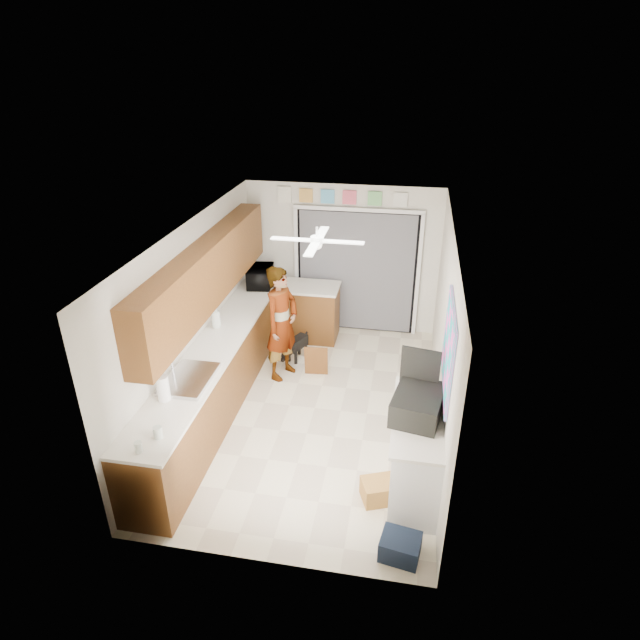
{
  "coord_description": "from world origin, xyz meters",
  "views": [
    {
      "loc": [
        1.13,
        -5.87,
        4.35
      ],
      "look_at": [
        0.0,
        0.4,
        1.15
      ],
      "focal_mm": 30.0,
      "sensor_mm": 36.0,
      "label": 1
    }
  ],
  "objects_px": {
    "cardboard_box": "(380,490)",
    "navy_crate": "(400,547)",
    "soap_bottle": "(216,316)",
    "dog": "(297,347)",
    "microwave": "(260,276)",
    "suitcase": "(418,405)",
    "paper_towel_roll": "(163,388)",
    "man": "(282,323)"
  },
  "relations": [
    {
      "from": "soap_bottle",
      "to": "dog",
      "type": "height_order",
      "value": "soap_bottle"
    },
    {
      "from": "man",
      "to": "dog",
      "type": "height_order",
      "value": "man"
    },
    {
      "from": "dog",
      "to": "cardboard_box",
      "type": "bearing_deg",
      "value": -36.47
    },
    {
      "from": "navy_crate",
      "to": "dog",
      "type": "height_order",
      "value": "dog"
    },
    {
      "from": "cardboard_box",
      "to": "paper_towel_roll",
      "type": "bearing_deg",
      "value": 177.66
    },
    {
      "from": "microwave",
      "to": "suitcase",
      "type": "relative_size",
      "value": 0.89
    },
    {
      "from": "cardboard_box",
      "to": "microwave",
      "type": "bearing_deg",
      "value": 123.62
    },
    {
      "from": "dog",
      "to": "suitcase",
      "type": "bearing_deg",
      "value": -28.51
    },
    {
      "from": "paper_towel_roll",
      "to": "dog",
      "type": "xyz_separation_m",
      "value": [
        0.9,
        2.65,
        -0.88
      ]
    },
    {
      "from": "paper_towel_roll",
      "to": "cardboard_box",
      "type": "bearing_deg",
      "value": -2.34
    },
    {
      "from": "suitcase",
      "to": "navy_crate",
      "type": "relative_size",
      "value": 1.72
    },
    {
      "from": "navy_crate",
      "to": "suitcase",
      "type": "bearing_deg",
      "value": 85.87
    },
    {
      "from": "microwave",
      "to": "dog",
      "type": "height_order",
      "value": "microwave"
    },
    {
      "from": "cardboard_box",
      "to": "dog",
      "type": "distance_m",
      "value": 3.13
    },
    {
      "from": "microwave",
      "to": "suitcase",
      "type": "distance_m",
      "value": 4.01
    },
    {
      "from": "soap_bottle",
      "to": "man",
      "type": "height_order",
      "value": "man"
    },
    {
      "from": "man",
      "to": "microwave",
      "type": "bearing_deg",
      "value": 51.46
    },
    {
      "from": "microwave",
      "to": "suitcase",
      "type": "xyz_separation_m",
      "value": [
        2.57,
        -3.09,
        -0.02
      ]
    },
    {
      "from": "paper_towel_roll",
      "to": "suitcase",
      "type": "bearing_deg",
      "value": 4.16
    },
    {
      "from": "paper_towel_roll",
      "to": "suitcase",
      "type": "height_order",
      "value": "paper_towel_roll"
    },
    {
      "from": "microwave",
      "to": "dog",
      "type": "bearing_deg",
      "value": -139.08
    },
    {
      "from": "microwave",
      "to": "paper_towel_roll",
      "type": "xyz_separation_m",
      "value": [
        -0.16,
        -3.28,
        -0.01
      ]
    },
    {
      "from": "suitcase",
      "to": "cardboard_box",
      "type": "bearing_deg",
      "value": -126.66
    },
    {
      "from": "cardboard_box",
      "to": "dog",
      "type": "height_order",
      "value": "dog"
    },
    {
      "from": "paper_towel_roll",
      "to": "navy_crate",
      "type": "distance_m",
      "value": 2.94
    },
    {
      "from": "soap_bottle",
      "to": "cardboard_box",
      "type": "bearing_deg",
      "value": -37.09
    },
    {
      "from": "paper_towel_roll",
      "to": "dog",
      "type": "relative_size",
      "value": 0.56
    },
    {
      "from": "paper_towel_roll",
      "to": "cardboard_box",
      "type": "xyz_separation_m",
      "value": [
        2.41,
        -0.1,
        -0.97
      ]
    },
    {
      "from": "navy_crate",
      "to": "dog",
      "type": "xyz_separation_m",
      "value": [
        -1.76,
        3.44,
        0.1
      ]
    },
    {
      "from": "paper_towel_roll",
      "to": "man",
      "type": "height_order",
      "value": "man"
    },
    {
      "from": "suitcase",
      "to": "cardboard_box",
      "type": "height_order",
      "value": "suitcase"
    },
    {
      "from": "suitcase",
      "to": "man",
      "type": "distance_m",
      "value": 2.77
    },
    {
      "from": "cardboard_box",
      "to": "navy_crate",
      "type": "height_order",
      "value": "cardboard_box"
    },
    {
      "from": "cardboard_box",
      "to": "navy_crate",
      "type": "distance_m",
      "value": 0.74
    },
    {
      "from": "soap_bottle",
      "to": "suitcase",
      "type": "height_order",
      "value": "soap_bottle"
    },
    {
      "from": "soap_bottle",
      "to": "dog",
      "type": "xyz_separation_m",
      "value": [
        0.93,
        0.9,
        -0.9
      ]
    },
    {
      "from": "soap_bottle",
      "to": "man",
      "type": "distance_m",
      "value": 0.95
    },
    {
      "from": "microwave",
      "to": "suitcase",
      "type": "height_order",
      "value": "microwave"
    },
    {
      "from": "soap_bottle",
      "to": "cardboard_box",
      "type": "xyz_separation_m",
      "value": [
        2.45,
        -1.85,
        -0.99
      ]
    },
    {
      "from": "paper_towel_roll",
      "to": "man",
      "type": "bearing_deg",
      "value": 70.09
    },
    {
      "from": "paper_towel_roll",
      "to": "cardboard_box",
      "type": "distance_m",
      "value": 2.6
    },
    {
      "from": "suitcase",
      "to": "soap_bottle",
      "type": "bearing_deg",
      "value": 161.2
    }
  ]
}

